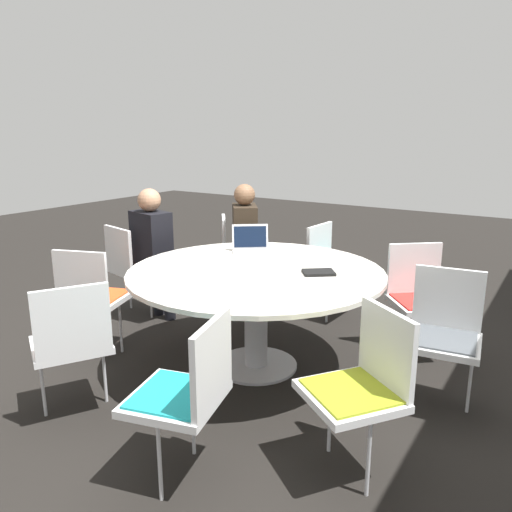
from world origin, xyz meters
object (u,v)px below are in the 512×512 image
object	(u,v)px
chair_1	(132,263)
chair_8	(331,263)
chair_4	(188,387)
chair_2	(92,292)
spiral_notebook	(319,272)
chair_3	(71,337)
person_0	(246,236)
chair_0	(237,251)
chair_5	(363,379)
chair_7	(420,292)
person_1	(153,245)
laptop	(251,246)
chair_6	(444,327)

from	to	relation	value
chair_1	chair_8	distance (m)	1.83
chair_4	chair_8	bearing A→B (deg)	-6.05
chair_2	spiral_notebook	distance (m)	1.71
chair_2	chair_3	size ratio (longest dim) A/B	1.00
person_0	chair_0	bearing A→B (deg)	-161.04
chair_0	chair_1	world-z (taller)	same
chair_5	person_0	world-z (taller)	person_0
person_0	chair_3	bearing A→B (deg)	-31.69
chair_3	chair_7	world-z (taller)	same
chair_0	spiral_notebook	distance (m)	1.77
person_1	spiral_notebook	xyz separation A→B (m)	(0.15, 1.69, 0.05)
chair_5	chair_0	bearing A→B (deg)	-6.50
spiral_notebook	chair_0	bearing A→B (deg)	-126.45
person_1	person_0	bearing A→B (deg)	69.42
chair_3	chair_5	distance (m)	1.68
chair_5	spiral_notebook	world-z (taller)	chair_5
chair_7	person_0	world-z (taller)	person_0
laptop	chair_3	bearing A→B (deg)	-136.94
chair_2	person_1	distance (m)	0.82
chair_3	chair_2	bearing A→B (deg)	72.95
person_1	laptop	world-z (taller)	person_1
chair_6	person_0	world-z (taller)	person_0
chair_6	person_1	size ratio (longest dim) A/B	0.71
person_1	spiral_notebook	size ratio (longest dim) A/B	4.64
chair_7	chair_3	bearing A→B (deg)	13.16
chair_3	chair_6	size ratio (longest dim) A/B	1.00
chair_2	chair_3	world-z (taller)	same
chair_7	chair_8	bearing A→B (deg)	-63.60
chair_1	chair_5	bearing A→B (deg)	-7.56
chair_5	person_1	bearing A→B (deg)	13.02
chair_3	chair_6	bearing A→B (deg)	-23.25
chair_0	chair_2	world-z (taller)	same
person_0	laptop	bearing A→B (deg)	-1.06
chair_0	chair_7	distance (m)	1.95
chair_8	chair_3	bearing A→B (deg)	-10.15
chair_0	chair_5	xyz separation A→B (m)	(1.87, 2.06, 0.00)
chair_3	chair_4	distance (m)	0.96
chair_0	chair_4	xyz separation A→B (m)	(2.38, 1.39, 0.00)
chair_1	chair_2	bearing A→B (deg)	-51.21
chair_7	laptop	xyz separation A→B (m)	(0.45, -1.23, 0.29)
chair_7	chair_8	xyz separation A→B (m)	(-0.40, -0.91, 0.00)
chair_8	person_0	size ratio (longest dim) A/B	0.71
laptop	chair_5	bearing A→B (deg)	-75.91
chair_0	chair_1	distance (m)	1.06
chair_5	chair_8	size ratio (longest dim) A/B	1.00
chair_3	chair_8	size ratio (longest dim) A/B	1.00
chair_8	spiral_notebook	xyz separation A→B (m)	(1.11, 0.40, 0.24)
chair_6	chair_7	size ratio (longest dim) A/B	1.00
chair_0	laptop	xyz separation A→B (m)	(0.78, 0.69, 0.29)
chair_0	person_0	xyz separation A→B (m)	(0.14, 0.21, 0.20)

